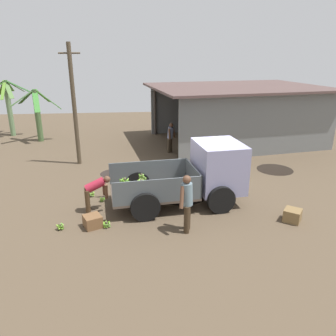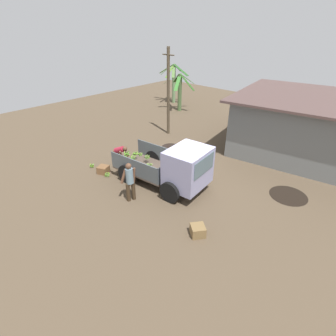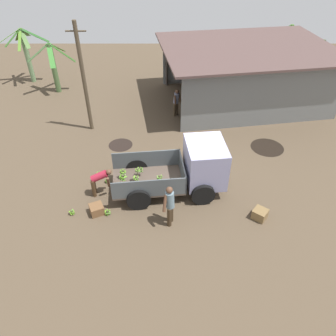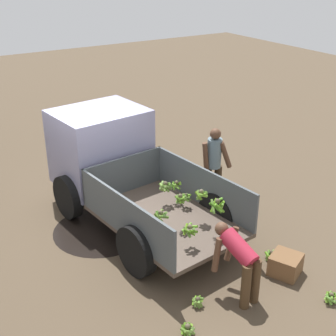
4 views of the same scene
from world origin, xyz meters
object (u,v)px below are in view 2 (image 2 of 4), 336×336
object	(u,v)px
person_worker_loading	(120,153)
banana_bunch_on_ground_2	(107,174)
person_foreground_visitor	(130,180)
banana_bunch_on_ground_1	(134,155)
banana_bunch_on_ground_3	(132,160)
wooden_crate_0	(103,170)
person_bystander_near_shed	(239,132)
wooden_crate_1	(198,231)
banana_bunch_on_ground_0	(92,165)
utility_pole	(168,92)
cargo_truck	(179,168)

from	to	relation	value
person_worker_loading	banana_bunch_on_ground_2	world-z (taller)	person_worker_loading
person_foreground_visitor	person_worker_loading	distance (m)	3.17
banana_bunch_on_ground_1	banana_bunch_on_ground_2	bearing A→B (deg)	-73.08
banana_bunch_on_ground_3	wooden_crate_0	size ratio (longest dim) A/B	0.44
person_bystander_near_shed	wooden_crate_1	world-z (taller)	person_bystander_near_shed
person_worker_loading	banana_bunch_on_ground_0	xyz separation A→B (m)	(-0.92, -1.15, -0.62)
utility_pole	banana_bunch_on_ground_0	distance (m)	6.71
utility_pole	person_bystander_near_shed	world-z (taller)	utility_pole
person_worker_loading	banana_bunch_on_ground_3	world-z (taller)	person_worker_loading
person_worker_loading	wooden_crate_1	distance (m)	6.25
person_bystander_near_shed	banana_bunch_on_ground_3	bearing A→B (deg)	-80.03
utility_pole	banana_bunch_on_ground_3	size ratio (longest dim) A/B	25.34
banana_bunch_on_ground_3	wooden_crate_0	bearing A→B (deg)	-93.93
banana_bunch_on_ground_2	wooden_crate_0	bearing A→B (deg)	169.43
banana_bunch_on_ground_3	wooden_crate_0	distance (m)	1.76
utility_pole	wooden_crate_0	distance (m)	6.73
cargo_truck	banana_bunch_on_ground_1	world-z (taller)	cargo_truck
cargo_truck	wooden_crate_0	distance (m)	4.07
cargo_truck	banana_bunch_on_ground_1	size ratio (longest dim) A/B	18.16
banana_bunch_on_ground_0	cargo_truck	bearing A→B (deg)	18.28
banana_bunch_on_ground_1	wooden_crate_1	bearing A→B (deg)	-21.32
banana_bunch_on_ground_3	banana_bunch_on_ground_0	bearing A→B (deg)	-119.85
person_worker_loading	banana_bunch_on_ground_2	distance (m)	1.37
cargo_truck	banana_bunch_on_ground_0	distance (m)	4.96
utility_pole	banana_bunch_on_ground_2	bearing A→B (deg)	-74.45
wooden_crate_1	banana_bunch_on_ground_0	bearing A→B (deg)	178.50
person_bystander_near_shed	person_foreground_visitor	bearing A→B (deg)	-55.15
utility_pole	person_bystander_near_shed	bearing A→B (deg)	17.49
person_bystander_near_shed	wooden_crate_1	distance (m)	8.31
banana_bunch_on_ground_2	wooden_crate_0	xyz separation A→B (m)	(-0.40, 0.08, 0.08)
banana_bunch_on_ground_3	cargo_truck	bearing A→B (deg)	-4.86
banana_bunch_on_ground_3	wooden_crate_0	world-z (taller)	wooden_crate_0
person_worker_loading	banana_bunch_on_ground_1	bearing A→B (deg)	96.19
cargo_truck	banana_bunch_on_ground_3	distance (m)	3.72
person_foreground_visitor	wooden_crate_1	size ratio (longest dim) A/B	3.57
banana_bunch_on_ground_0	wooden_crate_0	xyz separation A→B (m)	(0.93, 0.07, 0.08)
utility_pole	person_worker_loading	world-z (taller)	utility_pole
person_worker_loading	banana_bunch_on_ground_1	xyz separation A→B (m)	(-0.29, 1.16, -0.62)
utility_pole	person_foreground_visitor	distance (m)	7.93
wooden_crate_0	wooden_crate_1	bearing A→B (deg)	-2.42
person_bystander_near_shed	wooden_crate_0	distance (m)	8.14
person_worker_loading	wooden_crate_1	world-z (taller)	person_worker_loading
utility_pole	person_foreground_visitor	size ratio (longest dim) A/B	3.11
cargo_truck	person_bystander_near_shed	world-z (taller)	cargo_truck
banana_bunch_on_ground_2	wooden_crate_0	size ratio (longest dim) A/B	0.56
person_worker_loading	wooden_crate_0	bearing A→B (deg)	-97.28
person_foreground_visitor	banana_bunch_on_ground_3	world-z (taller)	person_foreground_visitor
person_bystander_near_shed	person_worker_loading	bearing A→B (deg)	-78.41
person_worker_loading	banana_bunch_on_ground_3	distance (m)	0.94
person_worker_loading	wooden_crate_0	distance (m)	1.20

